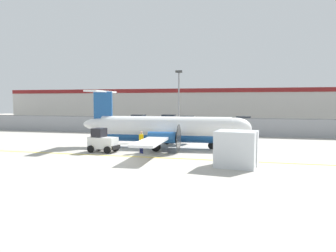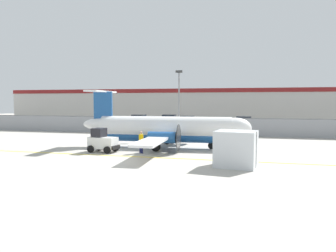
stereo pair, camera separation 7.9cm
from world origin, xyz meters
name	(u,v)px [view 2 (the right image)]	position (x,y,z in m)	size (l,w,h in m)	color
ground_plane	(146,157)	(0.00, 2.00, 0.00)	(140.00, 140.00, 0.01)	#ADA89E
perimeter_fence	(188,126)	(0.00, 18.00, 1.12)	(98.00, 0.10, 2.10)	gray
parking_lot_strip	(202,127)	(0.00, 29.50, 0.06)	(98.00, 17.00, 0.12)	#38383A
background_building	(215,105)	(0.00, 47.99, 3.26)	(91.00, 8.10, 6.50)	beige
commuter_airplane	(168,129)	(0.37, 7.01, 1.60)	(14.80, 16.06, 4.92)	white
baggage_tug	(102,141)	(-4.09, 3.47, 0.86)	(2.45, 1.64, 1.88)	silver
ground_crew_worker	(141,141)	(-0.93, 3.66, 0.95)	(0.50, 0.47, 1.70)	#191E4C
cargo_container	(236,149)	(6.38, 0.12, 1.10)	(2.67, 2.33, 2.20)	silver
traffic_cone_near_left	(103,146)	(-4.57, 4.60, 0.31)	(0.36, 0.36, 0.64)	orange
traffic_cone_near_right	(160,140)	(-1.17, 9.85, 0.31)	(0.36, 0.36, 0.64)	orange
traffic_cone_far_left	(226,150)	(5.44, 4.60, 0.31)	(0.36, 0.36, 0.64)	orange
parked_car_0	(97,122)	(-14.99, 24.57, 0.89)	(4.30, 2.21, 1.58)	#B28C19
parked_car_1	(138,119)	(-11.53, 33.02, 0.89)	(4.29, 2.19, 1.58)	slate
parked_car_2	(168,119)	(-6.59, 34.65, 0.89)	(4.23, 2.05, 1.58)	gray
parked_car_3	(186,121)	(-2.69, 30.56, 0.89)	(4.26, 2.12, 1.58)	black
parked_car_4	(207,124)	(1.46, 24.06, 0.89)	(4.37, 2.39, 1.58)	black
parked_car_5	(245,122)	(6.30, 31.01, 0.89)	(4.21, 2.02, 1.58)	gray
parked_car_6	(274,125)	(10.12, 24.78, 0.89)	(4.29, 2.19, 1.58)	#19662D
parked_car_7	(315,125)	(15.34, 25.67, 0.89)	(4.37, 2.37, 1.58)	red
apron_light_pole	(179,98)	(-0.30, 14.36, 4.30)	(0.70, 0.30, 7.27)	slate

